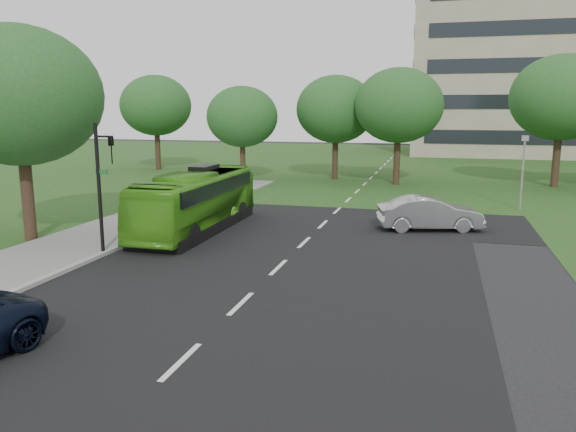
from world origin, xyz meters
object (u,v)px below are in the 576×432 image
object	(u,v)px
tree_park_a	(242,117)
camera_pole	(523,162)
tree_park_c	(399,106)
tree_park_f	(156,106)
tree_park_d	(562,98)
tree_side_near	(19,96)
tree_park_b	(336,109)
bus	(197,201)
sedan	(430,213)
traffic_light	(102,179)

from	to	relation	value
tree_park_a	camera_pole	bearing A→B (deg)	-23.52
tree_park_c	tree_park_f	distance (m)	23.29
tree_park_d	tree_side_near	xyz separation A→B (m)	(-25.37, -24.68, -0.29)
tree_park_f	tree_park_b	bearing A→B (deg)	-9.33
tree_park_f	camera_pole	distance (m)	33.86
bus	sedan	size ratio (longest dim) A/B	2.07
tree_park_a	tree_park_c	xyz separation A→B (m)	(12.06, 0.88, 0.85)
tree_side_near	tree_park_f	bearing A→B (deg)	107.26
sedan	tree_park_c	bearing A→B (deg)	-5.29
tree_park_f	bus	world-z (taller)	tree_park_f
tree_park_b	tree_park_c	distance (m)	5.61
tree_park_f	tree_side_near	world-z (taller)	tree_side_near
tree_side_near	sedan	world-z (taller)	tree_side_near
tree_park_f	tree_side_near	bearing A→B (deg)	-72.74
tree_side_near	tree_park_d	bearing A→B (deg)	44.22
tree_park_b	tree_park_d	distance (m)	16.57
tree_park_b	tree_side_near	size ratio (longest dim) A/B	0.92
tree_park_a	tree_park_d	xyz separation A→B (m)	(23.45, 2.49, 1.40)
tree_park_c	sedan	world-z (taller)	tree_park_c
tree_park_b	tree_park_d	bearing A→B (deg)	-2.06
tree_park_c	camera_pole	bearing A→B (deg)	-51.00
tree_park_c	tree_side_near	size ratio (longest dim) A/B	0.96
tree_park_b	camera_pole	world-z (taller)	tree_park_b
tree_park_a	tree_side_near	world-z (taller)	tree_side_near
tree_side_near	bus	bearing A→B (deg)	32.26
sedan	camera_pole	world-z (taller)	camera_pole
tree_park_d	traffic_light	bearing A→B (deg)	-128.60
camera_pole	bus	bearing A→B (deg)	-125.63
tree_side_near	traffic_light	world-z (taller)	tree_side_near
tree_park_b	tree_park_f	bearing A→B (deg)	170.67
tree_park_b	bus	xyz separation A→B (m)	(-2.69, -21.41, -4.25)
tree_park_a	traffic_light	size ratio (longest dim) A/B	1.45
tree_park_a	camera_pole	distance (m)	21.64
tree_park_a	traffic_light	bearing A→B (deg)	-83.49
tree_park_a	tree_park_f	xyz separation A→B (m)	(-10.67, 5.98, 0.92)
tree_park_c	tree_side_near	xyz separation A→B (m)	(-13.97, -23.07, 0.27)
bus	traffic_light	size ratio (longest dim) A/B	1.94
tree_park_c	tree_park_b	bearing A→B (deg)	156.78
tree_park_c	tree_side_near	bearing A→B (deg)	-121.20
bus	traffic_light	xyz separation A→B (m)	(-1.54, -5.20, 1.63)
traffic_light	sedan	bearing A→B (deg)	40.24
bus	tree_park_a	bearing A→B (deg)	102.72
traffic_light	camera_pole	xyz separation A→B (m)	(17.04, 14.93, -0.30)
tree_park_d	sedan	xyz separation A→B (m)	(-8.60, -17.89, -5.67)
tree_park_d	tree_park_a	bearing A→B (deg)	-173.93
camera_pole	tree_park_c	bearing A→B (deg)	151.25
tree_side_near	camera_pole	xyz separation A→B (m)	(21.64, 13.60, -3.46)
tree_park_c	camera_pole	size ratio (longest dim) A/B	2.07
traffic_light	camera_pole	bearing A→B (deg)	47.73
tree_park_d	sedan	size ratio (longest dim) A/B	1.97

